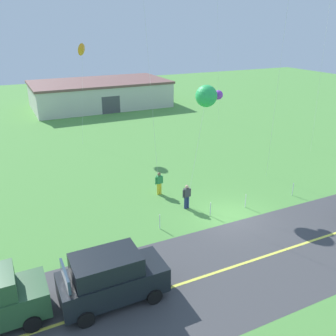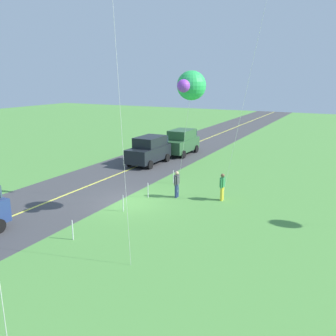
{
  "view_description": "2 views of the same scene",
  "coord_description": "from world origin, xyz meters",
  "px_view_note": "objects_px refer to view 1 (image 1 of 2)",
  "views": [
    {
      "loc": [
        -11.77,
        -15.51,
        10.86
      ],
      "look_at": [
        -2.14,
        4.45,
        1.95
      ],
      "focal_mm": 38.6,
      "sensor_mm": 36.0,
      "label": 1
    },
    {
      "loc": [
        16.73,
        11.28,
        7.0
      ],
      "look_at": [
        -1.29,
        1.94,
        1.91
      ],
      "focal_mm": 39.18,
      "sensor_mm": 36.0,
      "label": 2
    }
  ],
  "objects_px": {
    "person_adult_companion": "(159,183)",
    "car_parked_west_near": "(111,277)",
    "person_adult_near": "(187,196)",
    "kite_red_low": "(207,96)",
    "kite_green_far": "(82,50)",
    "warehouse_distant": "(100,94)"
  },
  "relations": [
    {
      "from": "car_parked_west_near",
      "to": "person_adult_near",
      "type": "relative_size",
      "value": 2.75
    },
    {
      "from": "person_adult_near",
      "to": "kite_green_far",
      "type": "bearing_deg",
      "value": 153.23
    },
    {
      "from": "car_parked_west_near",
      "to": "kite_red_low",
      "type": "height_order",
      "value": "kite_red_low"
    },
    {
      "from": "kite_green_far",
      "to": "warehouse_distant",
      "type": "relative_size",
      "value": 0.5
    },
    {
      "from": "kite_red_low",
      "to": "warehouse_distant",
      "type": "bearing_deg",
      "value": 87.72
    },
    {
      "from": "person_adult_near",
      "to": "kite_red_low",
      "type": "distance_m",
      "value": 6.46
    },
    {
      "from": "warehouse_distant",
      "to": "kite_green_far",
      "type": "bearing_deg",
      "value": -109.83
    },
    {
      "from": "person_adult_companion",
      "to": "kite_red_low",
      "type": "xyz_separation_m",
      "value": [
        3.09,
        -0.7,
        5.71
      ]
    },
    {
      "from": "person_adult_near",
      "to": "person_adult_companion",
      "type": "relative_size",
      "value": 1.0
    },
    {
      "from": "car_parked_west_near",
      "to": "person_adult_companion",
      "type": "bearing_deg",
      "value": 54.51
    },
    {
      "from": "kite_red_low",
      "to": "kite_green_far",
      "type": "height_order",
      "value": "kite_green_far"
    },
    {
      "from": "kite_red_low",
      "to": "kite_green_far",
      "type": "xyz_separation_m",
      "value": [
        -4.29,
        14.83,
        2.03
      ]
    },
    {
      "from": "car_parked_west_near",
      "to": "kite_red_low",
      "type": "xyz_separation_m",
      "value": [
        9.06,
        7.68,
        5.42
      ]
    },
    {
      "from": "car_parked_west_near",
      "to": "kite_green_far",
      "type": "xyz_separation_m",
      "value": [
        4.77,
        22.5,
        7.45
      ]
    },
    {
      "from": "person_adult_companion",
      "to": "car_parked_west_near",
      "type": "bearing_deg",
      "value": 41.15
    },
    {
      "from": "person_adult_near",
      "to": "kite_red_low",
      "type": "bearing_deg",
      "value": 94.97
    },
    {
      "from": "warehouse_distant",
      "to": "kite_red_low",
      "type": "bearing_deg",
      "value": -92.28
    },
    {
      "from": "person_adult_near",
      "to": "kite_red_low",
      "type": "xyz_separation_m",
      "value": [
        2.37,
        1.87,
        5.71
      ]
    },
    {
      "from": "person_adult_near",
      "to": "car_parked_west_near",
      "type": "bearing_deg",
      "value": -82.42
    },
    {
      "from": "person_adult_companion",
      "to": "kite_red_low",
      "type": "relative_size",
      "value": 0.22
    },
    {
      "from": "person_adult_near",
      "to": "warehouse_distant",
      "type": "xyz_separation_m",
      "value": [
        3.56,
        31.91,
        0.89
      ]
    },
    {
      "from": "person_adult_companion",
      "to": "warehouse_distant",
      "type": "distance_m",
      "value": 29.67
    }
  ]
}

